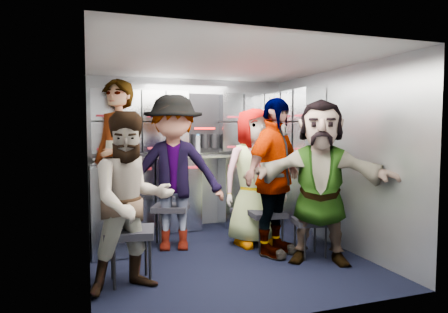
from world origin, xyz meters
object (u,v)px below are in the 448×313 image
object	(u,v)px
jump_seat_near_left	(130,235)
jump_seat_center	(248,212)
attendant_standing	(118,162)
attendant_arc_a	(132,202)
jump_seat_near_right	(310,224)
attendant_arc_b	(174,173)
jump_seat_mid_right	(267,216)
attendant_arc_d	(274,177)
attendant_arc_c	(254,177)
attendant_arc_e	(320,181)
jump_seat_mid_left	(171,210)

from	to	relation	value
jump_seat_near_left	jump_seat_center	size ratio (longest dim) A/B	1.19
jump_seat_center	attendant_standing	xyz separation A→B (m)	(-1.54, 0.39, 0.65)
attendant_arc_a	attendant_standing	bearing A→B (deg)	77.96
jump_seat_near_right	attendant_standing	world-z (taller)	attendant_standing
attendant_arc_b	jump_seat_mid_right	bearing A→B (deg)	-7.82
attendant_standing	attendant_arc_d	distance (m)	1.89
jump_seat_near_left	attendant_arc_c	bearing A→B (deg)	26.33
attendant_arc_b	attendant_arc_e	world-z (taller)	attendant_arc_b
jump_seat_near_right	attendant_arc_e	bearing A→B (deg)	-90.00
attendant_arc_a	jump_seat_mid_left	bearing A→B (deg)	52.74
jump_seat_near_right	attendant_standing	bearing A→B (deg)	147.81
jump_seat_near_right	attendant_standing	xyz separation A→B (m)	(-1.93, 1.22, 0.63)
jump_seat_mid_left	jump_seat_center	world-z (taller)	jump_seat_mid_left
attendant_standing	attendant_arc_b	distance (m)	0.75
jump_seat_center	attendant_arc_c	world-z (taller)	attendant_arc_c
jump_seat_center	attendant_arc_e	xyz separation A→B (m)	(0.40, -1.00, 0.50)
jump_seat_mid_left	attendant_arc_c	size ratio (longest dim) A/B	0.32
jump_seat_mid_left	attendant_arc_e	size ratio (longest dim) A/B	0.30
jump_seat_mid_left	attendant_arc_d	xyz separation A→B (m)	(1.00, -0.75, 0.44)
jump_seat_near_left	jump_seat_mid_left	world-z (taller)	jump_seat_near_left
jump_seat_near_left	jump_seat_near_right	distance (m)	1.94
jump_seat_near_left	attendant_arc_e	bearing A→B (deg)	-1.82
jump_seat_mid_left	attendant_arc_e	xyz separation A→B (m)	(1.35, -1.12, 0.43)
jump_seat_center	attendant_standing	distance (m)	1.71
jump_seat_mid_left	attendant_arc_b	size ratio (longest dim) A/B	0.29
jump_seat_mid_left	jump_seat_near_right	xyz separation A→B (m)	(1.35, -0.94, -0.06)
attendant_arc_a	attendant_arc_c	bearing A→B (deg)	19.43
attendant_standing	attendant_arc_e	bearing A→B (deg)	15.34
jump_seat_near_right	attendant_arc_c	bearing A→B (deg)	121.68
jump_seat_near_right	attendant_arc_a	world-z (taller)	attendant_arc_a
attendant_arc_a	jump_seat_mid_right	bearing A→B (deg)	10.71
jump_seat_mid_right	jump_seat_near_left	bearing A→B (deg)	-163.02
jump_seat_near_right	attendant_arc_d	size ratio (longest dim) A/B	0.24
jump_seat_near_left	jump_seat_mid_right	size ratio (longest dim) A/B	1.09
jump_seat_near_left	attendant_arc_e	world-z (taller)	attendant_arc_e
jump_seat_mid_right	jump_seat_near_right	size ratio (longest dim) A/B	1.10
jump_seat_near_right	jump_seat_mid_right	bearing A→B (deg)	134.11
attendant_arc_c	attendant_arc_d	world-z (taller)	attendant_arc_d
attendant_arc_a	attendant_arc_d	xyz separation A→B (m)	(1.58, 0.48, 0.10)
jump_seat_mid_right	jump_seat_center	bearing A→B (deg)	95.41
attendant_arc_c	attendant_arc_e	size ratio (longest dim) A/B	0.96
jump_seat_mid_left	attendant_standing	distance (m)	0.86
attendant_arc_b	attendant_arc_c	size ratio (longest dim) A/B	1.09
jump_seat_near_right	attendant_standing	size ratio (longest dim) A/B	0.21
attendant_standing	attendant_arc_e	distance (m)	2.39
jump_seat_near_left	jump_seat_mid_left	size ratio (longest dim) A/B	0.95
jump_seat_near_left	jump_seat_mid_right	xyz separation A→B (m)	(1.58, 0.48, -0.04)
jump_seat_center	attendant_arc_e	size ratio (longest dim) A/B	0.24
attendant_arc_b	attendant_arc_e	distance (m)	1.64
jump_seat_mid_right	attendant_arc_d	size ratio (longest dim) A/B	0.26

